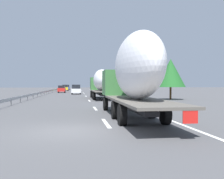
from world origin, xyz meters
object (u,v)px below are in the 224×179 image
car_blue_sedan (67,87)px  road_sign (106,83)px  truck_lead (101,82)px  car_white_van (76,89)px  car_yellow_coupe (65,88)px  truck_trailing (133,73)px  car_red_compact (62,89)px

car_blue_sedan → road_sign: size_ratio=1.42×
truck_lead → road_sign: size_ratio=3.65×
car_white_van → car_yellow_coupe: (29.53, 3.60, -0.01)m
truck_lead → car_blue_sedan: truck_lead is taller
car_white_van → road_sign: (2.65, -6.62, 1.31)m
car_white_van → road_sign: road_sign is taller
truck_trailing → car_red_compact: truck_trailing is taller
car_red_compact → road_sign: 13.24m
truck_trailing → road_sign: size_ratio=4.12×
car_yellow_coupe → road_sign: size_ratio=1.35×
car_red_compact → car_yellow_coupe: bearing=-0.1°
car_white_van → car_blue_sedan: size_ratio=0.89×
truck_trailing → car_yellow_coupe: size_ratio=3.06×
car_yellow_coupe → road_sign: 28.78m
car_blue_sedan → road_sign: 42.12m
car_blue_sedan → truck_lead: bearing=-173.4°
road_sign → car_blue_sedan: bearing=14.0°
truck_lead → road_sign: 20.84m
truck_lead → car_red_compact: 29.79m
road_sign → truck_lead: bearing=171.4°
car_white_van → car_blue_sedan: car_white_van is taller
car_blue_sedan → truck_trailing: bearing=-175.1°
truck_lead → car_white_van: truck_lead is taller
car_blue_sedan → car_yellow_coupe: (-13.98, 0.05, 0.00)m
truck_lead → car_yellow_coupe: 48.04m
truck_trailing → car_white_van: bearing=5.2°
truck_lead → car_red_compact: (28.89, 7.13, -1.41)m
car_white_van → truck_trailing: bearing=-174.8°
car_white_van → car_red_compact: size_ratio=1.04×
car_yellow_coupe → road_sign: road_sign is taller
car_blue_sedan → car_yellow_coupe: 13.98m
truck_lead → car_yellow_coupe: truck_lead is taller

